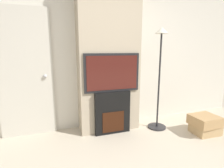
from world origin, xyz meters
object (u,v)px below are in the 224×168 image
at_px(television, 112,73).
at_px(floor_lamp, 160,70).
at_px(box_stack, 205,124).
at_px(fireplace, 112,112).

distance_m(television, floor_lamp, 0.85).
relative_size(floor_lamp, box_stack, 3.83).
bearing_deg(fireplace, box_stack, -20.05).
bearing_deg(floor_lamp, box_stack, -35.75).
bearing_deg(television, box_stack, -19.98).
bearing_deg(television, floor_lamp, -5.35).
bearing_deg(box_stack, fireplace, 159.95).
bearing_deg(fireplace, television, -90.00).
xyz_separation_m(fireplace, box_stack, (1.48, -0.54, -0.20)).
height_order(television, floor_lamp, floor_lamp).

